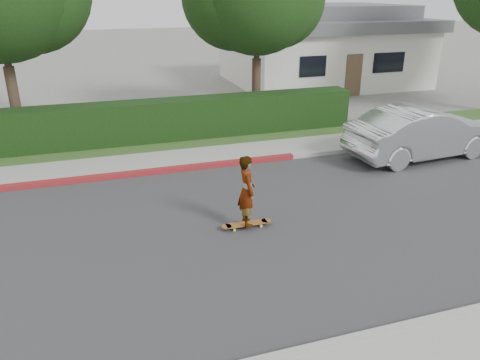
# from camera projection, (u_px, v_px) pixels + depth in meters

# --- Properties ---
(ground) EXTENTS (120.00, 120.00, 0.00)m
(ground) POSITION_uv_depth(u_px,v_px,m) (322.00, 217.00, 11.28)
(ground) COLOR slate
(ground) RESTS_ON ground
(road) EXTENTS (60.00, 8.00, 0.01)m
(road) POSITION_uv_depth(u_px,v_px,m) (322.00, 217.00, 11.28)
(road) COLOR #2D2D30
(road) RESTS_ON ground
(curb_near) EXTENTS (60.00, 0.20, 0.15)m
(curb_near) POSITION_uv_depth(u_px,v_px,m) (438.00, 321.00, 7.64)
(curb_near) COLOR #9E9E99
(curb_near) RESTS_ON ground
(sidewalk_near) EXTENTS (60.00, 1.60, 0.12)m
(sidewalk_near) POSITION_uv_depth(u_px,v_px,m) (480.00, 360.00, 6.85)
(sidewalk_near) COLOR gray
(sidewalk_near) RESTS_ON ground
(curb_far) EXTENTS (60.00, 0.20, 0.15)m
(curb_far) POSITION_uv_depth(u_px,v_px,m) (263.00, 160.00, 14.86)
(curb_far) COLOR #9E9E99
(curb_far) RESTS_ON ground
(curb_red_section) EXTENTS (12.00, 0.21, 0.15)m
(curb_red_section) POSITION_uv_depth(u_px,v_px,m) (100.00, 177.00, 13.45)
(curb_red_section) COLOR maroon
(curb_red_section) RESTS_ON ground
(sidewalk_far) EXTENTS (60.00, 1.60, 0.12)m
(sidewalk_far) POSITION_uv_depth(u_px,v_px,m) (254.00, 151.00, 15.66)
(sidewalk_far) COLOR gray
(sidewalk_far) RESTS_ON ground
(planting_strip) EXTENTS (60.00, 1.60, 0.10)m
(planting_strip) POSITION_uv_depth(u_px,v_px,m) (239.00, 138.00, 17.08)
(planting_strip) COLOR #2D4C1E
(planting_strip) RESTS_ON ground
(hedge) EXTENTS (15.00, 1.00, 1.50)m
(hedge) POSITION_uv_depth(u_px,v_px,m) (153.00, 122.00, 16.49)
(hedge) COLOR black
(hedge) RESTS_ON ground
(house) EXTENTS (10.60, 8.60, 4.30)m
(house) POSITION_uv_depth(u_px,v_px,m) (322.00, 45.00, 26.84)
(house) COLOR beige
(house) RESTS_ON ground
(skateboard) EXTENTS (1.20, 0.25, 0.11)m
(skateboard) POSITION_uv_depth(u_px,v_px,m) (247.00, 224.00, 10.73)
(skateboard) COLOR yellow
(skateboard) RESTS_ON ground
(skateboarder) EXTENTS (0.43, 0.62, 1.64)m
(skateboarder) POSITION_uv_depth(u_px,v_px,m) (247.00, 191.00, 10.42)
(skateboarder) COLOR white
(skateboarder) RESTS_ON skateboard
(car_silver) EXTENTS (5.16, 2.14, 1.66)m
(car_silver) POSITION_uv_depth(u_px,v_px,m) (422.00, 133.00, 15.00)
(car_silver) COLOR silver
(car_silver) RESTS_ON ground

